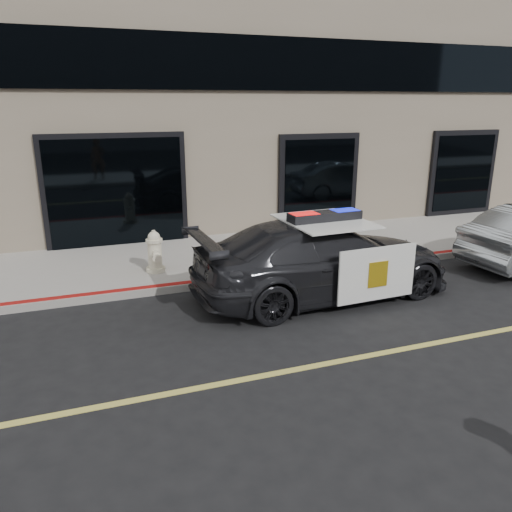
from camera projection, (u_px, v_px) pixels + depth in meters
name	position (u px, v px, depth m)	size (l,w,h in m)	color
ground	(247.00, 379.00, 6.71)	(120.00, 120.00, 0.00)	black
sidewalk_n	(173.00, 262.00, 11.41)	(60.00, 3.50, 0.15)	gray
building_n	(128.00, 14.00, 14.37)	(60.00, 7.00, 12.00)	#756856
police_car	(323.00, 259.00, 9.43)	(2.54, 5.19, 1.64)	black
fire_hydrant	(155.00, 252.00, 10.40)	(0.40, 0.56, 0.89)	beige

